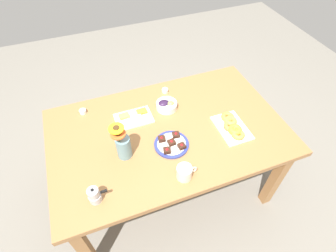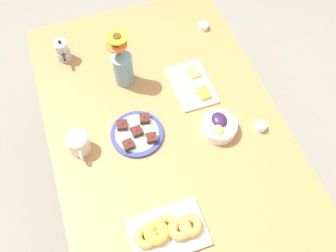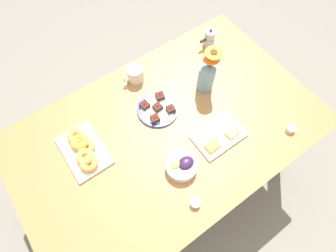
{
  "view_description": "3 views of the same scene",
  "coord_description": "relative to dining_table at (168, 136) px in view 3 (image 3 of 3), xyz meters",
  "views": [
    {
      "loc": [
        -0.41,
        -1.11,
        2.09
      ],
      "look_at": [
        0.0,
        0.0,
        0.78
      ],
      "focal_mm": 28.0,
      "sensor_mm": 36.0,
      "label": 1
    },
    {
      "loc": [
        0.77,
        -0.26,
        2.13
      ],
      "look_at": [
        0.0,
        0.0,
        0.78
      ],
      "focal_mm": 40.0,
      "sensor_mm": 36.0,
      "label": 2
    },
    {
      "loc": [
        0.35,
        0.5,
        1.97
      ],
      "look_at": [
        0.0,
        0.0,
        0.78
      ],
      "focal_mm": 28.0,
      "sensor_mm": 36.0,
      "label": 3
    }
  ],
  "objects": [
    {
      "name": "ground_plane",
      "position": [
        0.0,
        0.0,
        -0.65
      ],
      "size": [
        6.0,
        6.0,
        0.0
      ],
      "primitive_type": "plane",
      "color": "slate"
    },
    {
      "name": "dining_table",
      "position": [
        0.0,
        0.0,
        0.0
      ],
      "size": [
        1.6,
        1.0,
        0.74
      ],
      "color": "#9E6B3D",
      "rests_on": "ground_plane"
    },
    {
      "name": "coffee_mug",
      "position": [
        -0.04,
        -0.38,
        0.13
      ],
      "size": [
        0.13,
        0.09,
        0.09
      ],
      "color": "silver",
      "rests_on": "dining_table"
    },
    {
      "name": "grape_bowl",
      "position": [
        0.06,
        0.21,
        0.12
      ],
      "size": [
        0.15,
        0.15,
        0.07
      ],
      "color": "white",
      "rests_on": "dining_table"
    },
    {
      "name": "cheese_platter",
      "position": [
        -0.19,
        0.19,
        0.1
      ],
      "size": [
        0.26,
        0.17,
        0.03
      ],
      "color": "white",
      "rests_on": "dining_table"
    },
    {
      "name": "croissant_platter",
      "position": [
        0.41,
        -0.14,
        0.11
      ],
      "size": [
        0.19,
        0.28,
        0.05
      ],
      "color": "white",
      "rests_on": "dining_table"
    },
    {
      "name": "jam_cup_honey",
      "position": [
        0.12,
        0.38,
        0.1
      ],
      "size": [
        0.05,
        0.05,
        0.03
      ],
      "color": "white",
      "rests_on": "dining_table"
    },
    {
      "name": "jam_cup_berry",
      "position": [
        -0.52,
        0.37,
        0.1
      ],
      "size": [
        0.05,
        0.05,
        0.03
      ],
      "color": "white",
      "rests_on": "dining_table"
    },
    {
      "name": "dessert_plate",
      "position": [
        -0.02,
        -0.13,
        0.1
      ],
      "size": [
        0.23,
        0.23,
        0.05
      ],
      "color": "navy",
      "rests_on": "dining_table"
    },
    {
      "name": "flower_vase",
      "position": [
        -0.33,
        -0.1,
        0.18
      ],
      "size": [
        0.11,
        0.1,
        0.27
      ],
      "color": "#6B939E",
      "rests_on": "dining_table"
    },
    {
      "name": "moka_pot",
      "position": [
        -0.55,
        -0.34,
        0.13
      ],
      "size": [
        0.11,
        0.07,
        0.12
      ],
      "color": "#B7B7BC",
      "rests_on": "dining_table"
    }
  ]
}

